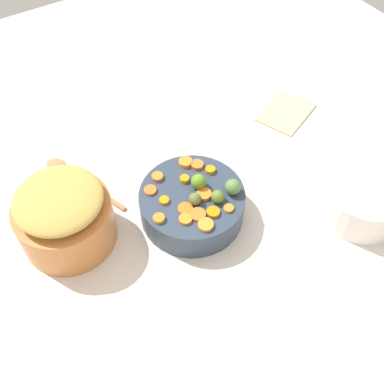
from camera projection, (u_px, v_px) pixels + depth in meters
The scene contains 26 objects.
tabletop at pixel (185, 216), 1.22m from camera, with size 2.40×2.40×0.02m, color silver.
serving_bowl_carrots at pixel (192, 205), 1.17m from camera, with size 0.27×0.27×0.09m, color #303E51.
metal_pot at pixel (66, 222), 1.11m from camera, with size 0.24×0.24×0.13m, color #C4753A.
stuffing_mound at pixel (58, 200), 1.04m from camera, with size 0.21×0.21×0.05m, color tan.
carrot_slice_0 at pixel (157, 177), 1.17m from camera, with size 0.03×0.03×0.01m, color orange.
carrot_slice_1 at pixel (159, 218), 1.09m from camera, with size 0.03×0.03×0.01m, color orange.
carrot_slice_2 at pixel (164, 200), 1.12m from camera, with size 0.02×0.02×0.01m, color orange.
carrot_slice_3 at pixel (198, 214), 1.10m from camera, with size 0.04×0.04×0.01m, color orange.
carrot_slice_4 at pixel (186, 162), 1.20m from camera, with size 0.04×0.04×0.01m, color orange.
carrot_slice_5 at pixel (150, 190), 1.14m from camera, with size 0.03×0.03×0.01m, color orange.
carrot_slice_6 at pixel (210, 170), 1.18m from camera, with size 0.03×0.03×0.01m, color orange.
carrot_slice_7 at pixel (229, 208), 1.11m from camera, with size 0.03×0.03×0.01m, color orange.
carrot_slice_8 at pixel (206, 225), 1.08m from camera, with size 0.04×0.04×0.01m, color orange.
carrot_slice_9 at pixel (185, 209), 1.11m from camera, with size 0.04×0.04×0.01m, color orange.
carrot_slice_10 at pixel (213, 212), 1.10m from camera, with size 0.03×0.03×0.01m, color orange.
carrot_slice_11 at pixel (185, 179), 1.16m from camera, with size 0.02×0.02×0.01m, color orange.
carrot_slice_12 at pixel (186, 219), 1.09m from camera, with size 0.03×0.03×0.01m, color orange.
carrot_slice_13 at pixel (197, 165), 1.20m from camera, with size 0.03×0.03×0.01m, color orange.
carrot_slice_14 at pixel (204, 194), 1.13m from camera, with size 0.04×0.04×0.01m, color orange.
brussels_sprout_0 at pixel (233, 187), 1.13m from camera, with size 0.04×0.04×0.04m, color #5B8041.
brussels_sprout_1 at pixel (218, 197), 1.12m from camera, with size 0.03×0.03×0.03m, color olive.
brussels_sprout_2 at pixel (195, 199), 1.11m from camera, with size 0.03×0.03×0.03m, color #5D6C32.
brussels_sprout_3 at pixel (198, 181), 1.14m from camera, with size 0.04×0.04×0.04m, color olive.
wooden_spoon at pixel (70, 174), 1.29m from camera, with size 0.13×0.29×0.01m.
casserole_dish at pixel (364, 197), 1.18m from camera, with size 0.23×0.23×0.10m, color white.
dish_towel at pixel (286, 112), 1.45m from camera, with size 0.18×0.13×0.01m, color #CBAF8E.
Camera 1 is at (-0.36, -0.61, 1.00)m, focal length 42.49 mm.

